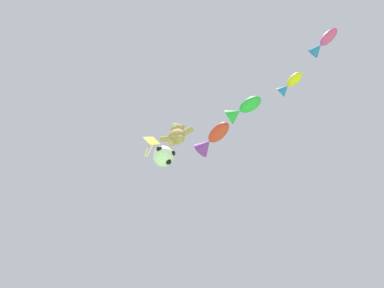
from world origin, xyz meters
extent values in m
ellipsoid|color=tan|center=(0.55, 2.94, 12.57)|extent=(0.81, 0.70, 0.99)
sphere|color=tan|center=(0.55, 2.94, 13.31)|extent=(0.68, 0.68, 0.68)
sphere|color=beige|center=(0.55, 2.65, 13.25)|extent=(0.29, 0.29, 0.29)
sphere|color=tan|center=(0.31, 2.94, 13.57)|extent=(0.28, 0.28, 0.28)
cylinder|color=tan|center=(-0.04, 2.94, 12.74)|extent=(0.59, 0.26, 0.46)
sphere|color=tan|center=(0.33, 2.94, 12.10)|extent=(0.37, 0.37, 0.37)
sphere|color=tan|center=(0.80, 2.94, 13.57)|extent=(0.28, 0.28, 0.28)
cylinder|color=tan|center=(1.14, 2.94, 12.74)|extent=(0.59, 0.26, 0.46)
sphere|color=tan|center=(0.78, 2.94, 12.10)|extent=(0.37, 0.37, 0.37)
sphere|color=white|center=(-0.01, 3.01, 11.10)|extent=(0.93, 0.93, 0.93)
sphere|color=black|center=(0.42, 3.01, 11.10)|extent=(0.26, 0.26, 0.26)
sphere|color=black|center=(-0.10, 3.30, 11.40)|extent=(0.26, 0.26, 0.26)
sphere|color=black|center=(-0.01, 2.59, 11.03)|extent=(0.26, 0.26, 0.26)
sphere|color=black|center=(0.19, 3.16, 10.75)|extent=(0.26, 0.26, 0.26)
ellipsoid|color=red|center=(2.40, 4.50, 14.80)|extent=(1.71, 1.42, 0.69)
cone|color=purple|center=(1.37, 5.04, 14.80)|extent=(1.21, 1.29, 1.02)
sphere|color=black|center=(2.82, 4.27, 14.99)|extent=(0.18, 0.18, 0.18)
ellipsoid|color=green|center=(4.58, 3.65, 15.12)|extent=(1.46, 1.03, 0.64)
cone|color=green|center=(3.58, 3.89, 15.12)|extent=(0.92, 1.08, 0.94)
sphere|color=black|center=(4.99, 3.56, 15.29)|extent=(0.17, 0.17, 0.17)
ellipsoid|color=yellow|center=(7.04, 3.00, 14.69)|extent=(1.03, 0.85, 0.42)
cone|color=blue|center=(6.42, 3.32, 14.69)|extent=(0.72, 0.78, 0.62)
sphere|color=black|center=(7.30, 2.87, 14.80)|extent=(0.11, 0.11, 0.11)
ellipsoid|color=#E53F9E|center=(9.22, 1.71, 15.28)|extent=(1.10, 0.94, 0.44)
cone|color=blue|center=(8.57, 2.10, 15.28)|extent=(0.79, 0.83, 0.64)
sphere|color=black|center=(9.50, 1.55, 15.39)|extent=(0.11, 0.11, 0.11)
cube|color=yellow|center=(-1.80, 4.01, 15.88)|extent=(0.85, 0.87, 1.20)
cylinder|color=yellow|center=(-1.95, 4.05, 14.72)|extent=(0.03, 0.07, 1.55)
cylinder|color=yellow|center=(-1.64, 3.96, 14.44)|extent=(0.03, 0.26, 2.10)
camera|label=1|loc=(3.16, -1.72, 1.31)|focal=24.00mm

